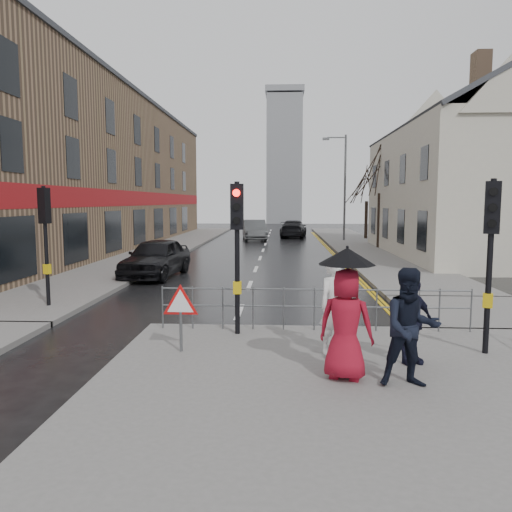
# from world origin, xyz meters

# --- Properties ---
(ground) EXTENTS (120.00, 120.00, 0.00)m
(ground) POSITION_xyz_m (0.00, 0.00, 0.00)
(ground) COLOR black
(ground) RESTS_ON ground
(near_pavement) EXTENTS (10.00, 9.00, 0.14)m
(near_pavement) POSITION_xyz_m (3.00, -3.50, 0.07)
(near_pavement) COLOR #605E5B
(near_pavement) RESTS_ON ground
(left_pavement) EXTENTS (4.00, 44.00, 0.14)m
(left_pavement) POSITION_xyz_m (-6.50, 23.00, 0.07)
(left_pavement) COLOR #605E5B
(left_pavement) RESTS_ON ground
(right_pavement) EXTENTS (4.00, 40.00, 0.14)m
(right_pavement) POSITION_xyz_m (6.50, 25.00, 0.07)
(right_pavement) COLOR #605E5B
(right_pavement) RESTS_ON ground
(pavement_bridge_right) EXTENTS (4.00, 4.20, 0.14)m
(pavement_bridge_right) POSITION_xyz_m (6.50, 3.00, 0.07)
(pavement_bridge_right) COLOR #605E5B
(pavement_bridge_right) RESTS_ON ground
(building_left_terrace) EXTENTS (8.00, 42.00, 10.00)m
(building_left_terrace) POSITION_xyz_m (-12.00, 22.00, 5.00)
(building_left_terrace) COLOR #84654C
(building_left_terrace) RESTS_ON ground
(building_right_cream) EXTENTS (9.00, 16.40, 10.10)m
(building_right_cream) POSITION_xyz_m (12.00, 18.00, 4.78)
(building_right_cream) COLOR #BCB6A4
(building_right_cream) RESTS_ON ground
(church_tower) EXTENTS (5.00, 5.00, 18.00)m
(church_tower) POSITION_xyz_m (1.50, 62.00, 9.00)
(church_tower) COLOR gray
(church_tower) RESTS_ON ground
(traffic_signal_near_left) EXTENTS (0.28, 0.27, 3.40)m
(traffic_signal_near_left) POSITION_xyz_m (0.20, 0.20, 2.46)
(traffic_signal_near_left) COLOR black
(traffic_signal_near_left) RESTS_ON near_pavement
(traffic_signal_near_right) EXTENTS (0.34, 0.33, 3.40)m
(traffic_signal_near_right) POSITION_xyz_m (5.20, -1.00, 2.46)
(traffic_signal_near_right) COLOR black
(traffic_signal_near_right) RESTS_ON near_pavement
(traffic_signal_far_left) EXTENTS (0.34, 0.33, 3.40)m
(traffic_signal_far_left) POSITION_xyz_m (-5.50, 3.00, 2.46)
(traffic_signal_far_left) COLOR black
(traffic_signal_far_left) RESTS_ON left_pavement
(guard_railing_front) EXTENTS (7.14, 0.04, 1.00)m
(guard_railing_front) POSITION_xyz_m (1.95, 0.60, 0.86)
(guard_railing_front) COLOR #595B5E
(guard_railing_front) RESTS_ON near_pavement
(warning_sign) EXTENTS (0.80, 0.07, 1.35)m
(warning_sign) POSITION_xyz_m (-0.80, -1.21, 1.04)
(warning_sign) COLOR #595B5E
(warning_sign) RESTS_ON near_pavement
(street_lamp) EXTENTS (1.83, 0.25, 8.00)m
(street_lamp) POSITION_xyz_m (5.82, 28.00, 4.71)
(street_lamp) COLOR #595B5E
(street_lamp) RESTS_ON right_pavement
(tree_near) EXTENTS (2.40, 2.40, 6.58)m
(tree_near) POSITION_xyz_m (7.50, 22.00, 5.14)
(tree_near) COLOR black
(tree_near) RESTS_ON right_pavement
(tree_far) EXTENTS (2.40, 2.40, 5.64)m
(tree_far) POSITION_xyz_m (8.00, 30.00, 4.42)
(tree_far) COLOR black
(tree_far) RESTS_ON right_pavement
(pedestrian_a) EXTENTS (0.81, 0.69, 1.88)m
(pedestrian_a) POSITION_xyz_m (2.24, -1.15, 1.08)
(pedestrian_a) COLOR white
(pedestrian_a) RESTS_ON near_pavement
(pedestrian_b) EXTENTS (0.96, 0.76, 1.92)m
(pedestrian_b) POSITION_xyz_m (3.25, -2.88, 1.10)
(pedestrian_b) COLOR black
(pedestrian_b) RESTS_ON near_pavement
(pedestrian_with_umbrella) EXTENTS (1.06, 0.96, 2.21)m
(pedestrian_with_umbrella) POSITION_xyz_m (2.26, -2.58, 1.31)
(pedestrian_with_umbrella) COLOR maroon
(pedestrian_with_umbrella) RESTS_ON near_pavement
(pedestrian_d) EXTENTS (1.00, 0.77, 1.58)m
(pedestrian_d) POSITION_xyz_m (3.56, -1.72, 0.93)
(pedestrian_d) COLOR black
(pedestrian_d) RESTS_ON near_pavement
(car_parked) EXTENTS (2.36, 4.87, 1.60)m
(car_parked) POSITION_xyz_m (-4.00, 9.45, 0.80)
(car_parked) COLOR black
(car_parked) RESTS_ON ground
(car_mid) EXTENTS (2.35, 5.15, 1.64)m
(car_mid) POSITION_xyz_m (-1.01, 29.32, 0.82)
(car_mid) COLOR #424446
(car_mid) RESTS_ON ground
(car_far) EXTENTS (2.59, 5.32, 1.49)m
(car_far) POSITION_xyz_m (2.21, 32.82, 0.75)
(car_far) COLOR black
(car_far) RESTS_ON ground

